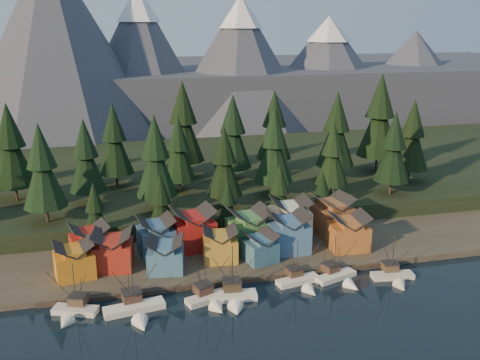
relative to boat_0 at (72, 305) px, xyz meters
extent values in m
plane|color=black|center=(32.57, -10.05, -2.28)|extent=(500.00, 500.00, 0.00)
cube|color=#3B372B|center=(32.57, 29.95, -1.53)|extent=(400.00, 50.00, 1.50)
cube|color=black|center=(32.57, 79.95, 0.72)|extent=(420.00, 100.00, 6.00)
cube|color=#40362D|center=(32.57, 6.45, -1.78)|extent=(80.00, 4.00, 1.00)
cube|color=#4F5566|center=(32.57, 229.95, 12.72)|extent=(560.00, 160.00, 30.00)
cone|color=#4F5566|center=(-12.43, 169.95, 42.72)|extent=(100.00, 100.00, 90.00)
cone|color=#4F5566|center=(27.57, 187.95, 33.72)|extent=(80.00, 80.00, 72.00)
cone|color=white|center=(27.57, 187.95, 61.08)|extent=(22.40, 22.40, 17.28)
cone|color=#4F5566|center=(77.57, 175.95, 31.72)|extent=(84.00, 84.00, 68.00)
cone|color=white|center=(77.57, 175.95, 57.56)|extent=(23.52, 23.52, 16.32)
cone|color=#4F5566|center=(132.57, 191.95, 26.72)|extent=(92.00, 92.00, 58.00)
cone|color=white|center=(132.57, 191.95, 48.76)|extent=(25.76, 25.76, 13.92)
cone|color=#4F5566|center=(192.57, 199.95, 22.72)|extent=(88.00, 88.00, 50.00)
cube|color=beige|center=(0.36, 0.93, -1.92)|extent=(9.27, 6.04, 1.63)
cone|color=beige|center=(-1.39, -3.55, -1.92)|extent=(3.94, 3.90, 3.06)
cube|color=black|center=(0.36, 0.93, -2.53)|extent=(9.49, 6.17, 0.36)
cube|color=brown|center=(0.95, 2.42, -0.34)|extent=(4.15, 4.04, 1.83)
cube|color=#2C2929|center=(0.95, 2.42, 0.68)|extent=(4.42, 4.30, 0.20)
cylinder|color=black|center=(0.56, 1.42, 3.43)|extent=(0.18, 0.18, 9.17)
cylinder|color=black|center=(1.61, 4.11, 1.08)|extent=(0.14, 0.14, 4.48)
cube|color=white|center=(11.62, -1.10, -1.89)|extent=(12.30, 5.16, 1.80)
cone|color=white|center=(12.63, -7.56, -1.89)|extent=(3.95, 4.54, 3.37)
cube|color=black|center=(11.62, -1.10, -2.56)|extent=(12.59, 5.27, 0.39)
cube|color=#4D3229|center=(11.29, 1.05, -0.15)|extent=(4.07, 3.88, 2.02)
cube|color=#2C2929|center=(11.29, 1.05, 0.98)|extent=(4.32, 4.14, 0.22)
cylinder|color=black|center=(11.51, -0.38, 4.01)|extent=(0.20, 0.20, 10.10)
cylinder|color=black|center=(10.91, 3.49, 1.42)|extent=(0.16, 0.16, 4.94)
cube|color=silver|center=(26.24, -0.80, -1.91)|extent=(9.31, 5.65, 1.68)
cone|color=silver|center=(27.68, -5.39, -1.91)|extent=(3.91, 3.80, 3.16)
cube|color=black|center=(26.24, -0.80, -2.54)|extent=(9.53, 5.76, 0.37)
cube|color=#4B3228|center=(25.76, 0.73, -0.28)|extent=(4.16, 4.02, 1.89)
cube|color=#2C2929|center=(25.76, 0.73, 0.77)|extent=(4.43, 4.29, 0.21)
cylinder|color=black|center=(26.08, -0.29, 3.62)|extent=(0.19, 0.19, 9.47)
cylinder|color=black|center=(25.21, 2.46, 1.19)|extent=(0.15, 0.15, 4.63)
cube|color=white|center=(31.57, -1.23, -1.88)|extent=(10.09, 4.43, 1.82)
cone|color=white|center=(31.00, -6.57, -1.88)|extent=(3.75, 3.68, 3.42)
cube|color=black|center=(31.57, -1.23, -2.56)|extent=(10.34, 4.51, 0.40)
cube|color=#413422|center=(31.75, 0.55, -0.12)|extent=(3.98, 3.78, 2.05)
cube|color=#2C2929|center=(31.75, 0.55, 1.02)|extent=(4.23, 4.03, 0.23)
cylinder|color=black|center=(31.63, -0.63, 4.10)|extent=(0.21, 0.21, 10.25)
cylinder|color=black|center=(31.97, 2.57, 1.48)|extent=(0.16, 0.16, 5.01)
cube|color=white|center=(46.98, 2.24, -1.94)|extent=(10.15, 4.80, 1.57)
cone|color=white|center=(48.02, -3.01, -1.94)|extent=(3.54, 3.84, 2.95)
cube|color=black|center=(46.98, 2.24, -2.53)|extent=(10.39, 4.89, 0.34)
cube|color=#483626|center=(46.63, 3.99, -0.41)|extent=(3.66, 3.51, 1.77)
cube|color=#2C2929|center=(46.63, 3.99, 0.57)|extent=(3.89, 3.74, 0.20)
cylinder|color=black|center=(46.87, 2.82, 3.23)|extent=(0.18, 0.18, 8.85)
cylinder|color=black|center=(46.24, 5.98, 0.97)|extent=(0.14, 0.14, 4.33)
cube|color=white|center=(55.76, 2.07, -1.93)|extent=(10.31, 5.90, 1.58)
cone|color=white|center=(57.46, -3.08, -1.93)|extent=(3.87, 4.13, 2.96)
cube|color=black|center=(55.76, 2.07, -2.53)|extent=(10.56, 6.03, 0.35)
cube|color=#4F352A|center=(55.20, 3.79, -0.40)|extent=(3.93, 3.80, 1.78)
cube|color=#2C2929|center=(55.20, 3.79, 0.58)|extent=(4.18, 4.05, 0.20)
cylinder|color=black|center=(55.58, 2.64, 3.25)|extent=(0.18, 0.18, 8.89)
cylinder|color=black|center=(54.56, 5.73, 0.98)|extent=(0.14, 0.14, 4.34)
cube|color=beige|center=(68.15, -0.69, -1.93)|extent=(9.63, 4.12, 1.59)
cone|color=beige|center=(67.51, -5.77, -1.93)|extent=(3.35, 3.53, 2.97)
cube|color=black|center=(68.15, -0.69, -2.53)|extent=(9.86, 4.20, 0.35)
cube|color=brown|center=(68.36, 1.00, -0.40)|extent=(3.52, 3.35, 1.78)
cube|color=#2C2929|center=(68.36, 1.00, 0.59)|extent=(3.74, 3.57, 0.20)
cylinder|color=black|center=(68.22, -0.13, 3.27)|extent=(0.18, 0.18, 8.92)
cylinder|color=black|center=(68.61, 2.92, 0.99)|extent=(0.14, 0.14, 4.36)
cube|color=#C6771C|center=(-0.06, 14.14, 1.98)|extent=(9.22, 8.42, 5.53)
cube|color=#C6771C|center=(-0.06, 14.14, 5.30)|extent=(5.64, 7.60, 1.13)
cube|color=maroon|center=(8.22, 16.36, 2.28)|extent=(9.43, 8.63, 6.12)
cube|color=maroon|center=(8.22, 16.36, 5.92)|extent=(5.64, 7.96, 1.19)
cube|color=#396888|center=(19.44, 12.34, 1.82)|extent=(9.01, 8.60, 5.20)
cube|color=#396888|center=(19.44, 12.34, 4.96)|extent=(5.53, 7.81, 1.10)
cube|color=#AE822C|center=(32.30, 14.76, 1.95)|extent=(8.49, 7.69, 5.46)
cube|color=#AE822C|center=(32.30, 14.76, 5.21)|extent=(5.02, 7.15, 1.09)
cube|color=#35617E|center=(41.14, 12.07, 1.62)|extent=(8.12, 8.12, 4.80)
cube|color=#35617E|center=(41.14, 12.07, 4.49)|extent=(5.14, 7.27, 0.95)
cube|color=#3C658F|center=(49.26, 15.79, 2.67)|extent=(9.56, 8.12, 6.90)
cube|color=#3C658F|center=(49.26, 15.79, 6.77)|extent=(5.34, 7.86, 1.32)
cube|color=#A05C29|center=(63.89, 13.62, 2.29)|extent=(9.57, 8.56, 6.14)
cube|color=#A05C29|center=(63.89, 13.62, 5.97)|extent=(5.56, 8.05, 1.26)
cube|color=maroon|center=(3.15, 21.48, 2.39)|extent=(9.68, 9.03, 6.34)
cube|color=maroon|center=(3.15, 21.48, 6.12)|extent=(6.09, 7.98, 1.15)
cube|color=#365B81|center=(18.33, 21.76, 2.52)|extent=(9.07, 8.63, 6.60)
cube|color=#365B81|center=(18.33, 21.76, 6.38)|extent=(5.43, 7.99, 1.14)
cube|color=#A11B19|center=(27.43, 23.02, 2.85)|extent=(10.74, 9.50, 7.26)
cube|color=#A11B19|center=(27.43, 23.02, 7.15)|extent=(6.40, 8.73, 1.36)
cube|color=#447C43|center=(40.80, 20.78, 2.63)|extent=(10.67, 9.23, 6.81)
cube|color=#447C43|center=(40.80, 20.78, 6.69)|extent=(6.35, 8.46, 1.36)
cube|color=silver|center=(52.56, 23.91, 2.92)|extent=(10.13, 9.16, 7.39)
cube|color=silver|center=(52.56, 23.91, 7.26)|extent=(5.86, 8.66, 1.34)
cube|color=brown|center=(64.15, 24.09, 2.88)|extent=(10.02, 9.54, 7.32)
cube|color=brown|center=(64.15, 24.09, 7.16)|extent=(5.98, 8.85, 1.27)
cylinder|color=#332319|center=(-17.43, 57.95, 6.18)|extent=(0.70, 0.70, 4.91)
cone|color=black|center=(-17.43, 57.95, 16.82)|extent=(12.01, 12.01, 16.93)
cone|color=black|center=(-17.43, 57.95, 25.56)|extent=(8.19, 8.19, 12.28)
cylinder|color=#332319|center=(-7.43, 37.95, 5.96)|extent=(0.70, 0.70, 4.49)
cone|color=black|center=(-7.43, 37.95, 15.69)|extent=(10.97, 10.97, 15.46)
cone|color=black|center=(-7.43, 37.95, 23.67)|extent=(7.48, 7.48, 11.22)
cylinder|color=#332319|center=(2.57, 49.95, 5.84)|extent=(0.70, 0.70, 4.24)
cone|color=black|center=(2.57, 49.95, 15.02)|extent=(10.36, 10.36, 14.60)
cone|color=black|center=(2.57, 49.95, 22.56)|extent=(7.07, 7.07, 10.60)
cylinder|color=#332319|center=(10.57, 64.95, 6.00)|extent=(0.70, 0.70, 4.56)
cone|color=black|center=(10.57, 64.95, 15.87)|extent=(11.14, 11.14, 15.69)
cone|color=black|center=(10.57, 64.95, 23.97)|extent=(7.59, 7.59, 11.39)
cylinder|color=#332319|center=(20.57, 39.95, 6.01)|extent=(0.70, 0.70, 4.59)
cone|color=black|center=(20.57, 39.95, 15.95)|extent=(11.21, 11.21, 15.80)
cone|color=black|center=(20.57, 39.95, 24.11)|extent=(7.65, 7.65, 11.47)
cylinder|color=#332319|center=(28.57, 54.95, 5.74)|extent=(0.70, 0.70, 4.04)
cone|color=black|center=(28.57, 54.95, 14.51)|extent=(9.89, 9.89, 13.93)
cone|color=black|center=(28.57, 54.95, 21.70)|extent=(6.74, 6.74, 10.11)
cylinder|color=#332319|center=(38.57, 37.95, 5.71)|extent=(0.70, 0.70, 3.97)
cone|color=black|center=(38.57, 37.95, 14.31)|extent=(9.71, 9.71, 13.68)
cone|color=black|center=(38.57, 37.95, 21.37)|extent=(6.62, 6.62, 9.93)
cylinder|color=#332319|center=(46.57, 61.95, 6.16)|extent=(0.70, 0.70, 4.87)
cone|color=black|center=(46.57, 61.95, 16.72)|extent=(11.91, 11.91, 16.79)
cone|color=black|center=(46.57, 61.95, 25.38)|extent=(8.12, 8.12, 12.19)
cylinder|color=#332319|center=(54.57, 44.95, 6.02)|extent=(0.70, 0.70, 4.59)
cone|color=black|center=(54.57, 44.95, 15.96)|extent=(11.22, 11.22, 15.81)
cone|color=black|center=(54.57, 44.95, 24.13)|extent=(7.65, 7.65, 11.48)
cylinder|color=#332319|center=(62.57, 69.95, 6.14)|extent=(0.70, 0.70, 4.83)
cone|color=black|center=(62.57, 69.95, 16.60)|extent=(11.81, 11.81, 16.64)
cone|color=black|center=(62.57, 69.95, 25.19)|extent=(8.05, 8.05, 12.08)
cylinder|color=#332319|center=(70.57, 39.95, 5.66)|extent=(0.70, 0.70, 3.88)
cone|color=black|center=(70.57, 39.95, 14.08)|extent=(9.50, 9.50, 13.38)
cone|color=black|center=(70.57, 39.95, 20.99)|extent=(6.47, 6.47, 9.71)
cylinder|color=#332319|center=(78.57, 55.95, 6.21)|extent=(0.70, 0.70, 4.97)
cone|color=black|center=(78.57, 55.95, 16.99)|extent=(12.16, 12.16, 17.13)
cone|color=black|center=(78.57, 55.95, 25.83)|extent=(8.29, 8.29, 12.44)
cylinder|color=#332319|center=(88.57, 37.95, 5.87)|extent=(0.70, 0.70, 4.31)
cone|color=black|center=(88.57, 37.95, 15.20)|extent=(10.52, 10.52, 14.83)
cone|color=black|center=(88.57, 37.95, 22.86)|extent=(7.18, 7.18, 10.76)
cylinder|color=#332319|center=(96.57, 61.95, 6.62)|extent=(0.70, 0.70, 5.79)
cone|color=black|center=(96.57, 61.95, 19.16)|extent=(14.15, 14.15, 19.95)
cone|color=black|center=(96.57, 61.95, 29.46)|extent=(9.65, 9.65, 14.48)
cylinder|color=#332319|center=(32.57, 71.95, 6.46)|extent=(0.70, 0.70, 5.48)
cone|color=black|center=(32.57, 71.95, 18.34)|extent=(13.40, 13.40, 18.88)
cone|color=black|center=(32.57, 71.95, 28.08)|extent=(9.13, 9.13, 13.70)
cylinder|color=#332319|center=(100.57, 47.95, 6.02)|extent=(0.70, 0.70, 4.59)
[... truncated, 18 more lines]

